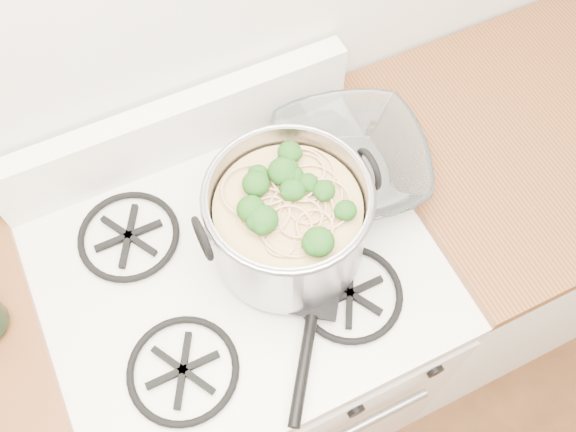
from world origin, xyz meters
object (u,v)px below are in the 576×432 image
at_px(glass_bowl, 347,168).
at_px(stock_pot, 288,222).
at_px(spatula, 316,289).
at_px(gas_range, 250,341).

bearing_deg(glass_bowl, stock_pot, -151.87).
relative_size(stock_pot, spatula, 1.07).
bearing_deg(gas_range, stock_pot, -3.52).
relative_size(spatula, glass_bowl, 2.44).
bearing_deg(spatula, stock_pot, 128.46).
xyz_separation_m(spatula, glass_bowl, (0.18, 0.21, 0.00)).
bearing_deg(stock_pot, gas_range, 176.48).
bearing_deg(stock_pot, glass_bowl, 28.13).
relative_size(gas_range, glass_bowl, 7.27).
distance_m(stock_pot, spatula, 0.14).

